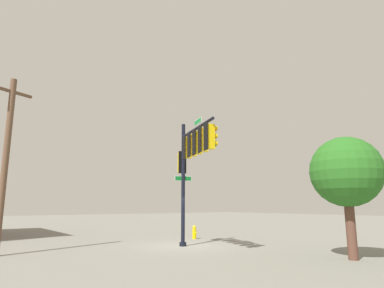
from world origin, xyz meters
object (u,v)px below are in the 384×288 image
at_px(signal_pole_assembly, 193,154).
at_px(utility_pole, 5,160).
at_px(tree_near, 346,172).
at_px(fire_hydrant, 194,232).

xyz_separation_m(signal_pole_assembly, utility_pole, (-3.33, -7.80, -0.62)).
bearing_deg(tree_near, signal_pole_assembly, -152.49).
xyz_separation_m(utility_pole, tree_near, (9.45, 10.99, -0.62)).
relative_size(utility_pole, tree_near, 1.60).
bearing_deg(tree_near, utility_pole, -130.69).
bearing_deg(utility_pole, signal_pole_assembly, 66.90).
height_order(signal_pole_assembly, fire_hydrant, signal_pole_assembly).
distance_m(signal_pole_assembly, utility_pole, 8.50).
distance_m(utility_pole, tree_near, 14.50).
xyz_separation_m(fire_hydrant, tree_near, (10.13, 0.04, 3.00)).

